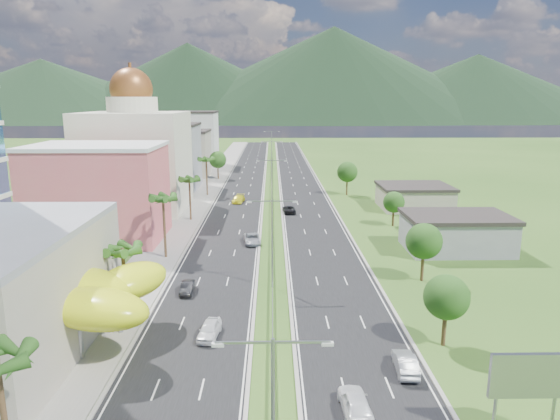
{
  "coord_description": "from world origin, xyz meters",
  "views": [
    {
      "loc": [
        -0.02,
        -47.67,
        22.58
      ],
      "look_at": [
        1.14,
        22.19,
        7.0
      ],
      "focal_mm": 32.0,
      "sensor_mm": 36.0,
      "label": 1
    }
  ],
  "objects": [
    {
      "name": "car_silver_right",
      "position": [
        11.22,
        -9.58,
        0.81
      ],
      "size": [
        1.95,
        4.75,
        1.53
      ],
      "primitive_type": "imported",
      "rotation": [
        0.0,
        0.0,
        3.07
      ],
      "color": "#A1A4A8",
      "rests_on": "road_right"
    },
    {
      "name": "palm_tree_b",
      "position": [
        -15.5,
        2.0,
        7.06
      ],
      "size": [
        3.6,
        3.6,
        8.1
      ],
      "color": "#47301C",
      "rests_on": "ground"
    },
    {
      "name": "pink_shophouse",
      "position": [
        -28.0,
        32.0,
        7.5
      ],
      "size": [
        20.0,
        15.0,
        15.0
      ],
      "primitive_type": "cube",
      "color": "#D85961",
      "rests_on": "ground"
    },
    {
      "name": "leafy_tree_ra",
      "position": [
        16.0,
        -5.0,
        4.78
      ],
      "size": [
        4.2,
        4.2,
        6.9
      ],
      "color": "#47301C",
      "rests_on": "ground"
    },
    {
      "name": "palm_tree_c",
      "position": [
        -15.5,
        22.0,
        8.5
      ],
      "size": [
        3.6,
        3.6,
        9.6
      ],
      "color": "#47301C",
      "rests_on": "ground"
    },
    {
      "name": "leafy_tree_rb",
      "position": [
        19.0,
        12.0,
        5.18
      ],
      "size": [
        4.55,
        4.55,
        7.47
      ],
      "color": "#47301C",
      "rests_on": "ground"
    },
    {
      "name": "streetlight_median_a",
      "position": [
        0.0,
        -25.0,
        6.75
      ],
      "size": [
        6.04,
        0.25,
        11.0
      ],
      "color": "gray",
      "rests_on": "ground"
    },
    {
      "name": "median_guardrail",
      "position": [
        0.0,
        71.99,
        0.62
      ],
      "size": [
        0.1,
        216.06,
        0.76
      ],
      "color": "gray",
      "rests_on": "ground"
    },
    {
      "name": "leafy_tree_rc",
      "position": [
        22.0,
        40.0,
        4.37
      ],
      "size": [
        3.85,
        3.85,
        6.33
      ],
      "color": "#47301C",
      "rests_on": "ground"
    },
    {
      "name": "car_silver_mid_left",
      "position": [
        -3.2,
        28.94,
        0.79
      ],
      "size": [
        3.17,
        5.68,
        1.5
      ],
      "primitive_type": "imported",
      "rotation": [
        0.0,
        0.0,
        0.13
      ],
      "color": "#A3A6AA",
      "rests_on": "road_left"
    },
    {
      "name": "shed_near",
      "position": [
        28.0,
        25.0,
        2.5
      ],
      "size": [
        15.0,
        10.0,
        5.0
      ],
      "primitive_type": "cube",
      "color": "gray",
      "rests_on": "ground"
    },
    {
      "name": "palm_tree_e",
      "position": [
        -15.5,
        70.0,
        8.31
      ],
      "size": [
        3.6,
        3.6,
        9.4
      ],
      "color": "#47301C",
      "rests_on": "ground"
    },
    {
      "name": "billboard",
      "position": [
        17.0,
        -18.0,
        4.42
      ],
      "size": [
        5.2,
        0.35,
        6.2
      ],
      "color": "gray",
      "rests_on": "ground"
    },
    {
      "name": "car_white_near_right",
      "position": [
        6.03,
        -15.33,
        0.89
      ],
      "size": [
        2.24,
        5.09,
        1.71
      ],
      "primitive_type": "imported",
      "rotation": [
        0.0,
        0.0,
        3.19
      ],
      "color": "white",
      "rests_on": "road_right"
    },
    {
      "name": "midrise_grey",
      "position": [
        -27.0,
        80.0,
        8.0
      ],
      "size": [
        16.0,
        15.0,
        16.0
      ],
      "primitive_type": "cube",
      "color": "gray",
      "rests_on": "ground"
    },
    {
      "name": "car_dark_far_right",
      "position": [
        3.43,
        50.94,
        0.75
      ],
      "size": [
        2.77,
        5.27,
        1.41
      ],
      "primitive_type": "imported",
      "rotation": [
        0.0,
        0.0,
        3.23
      ],
      "color": "black",
      "rests_on": "road_right"
    },
    {
      "name": "midrise_beige",
      "position": [
        -27.0,
        102.0,
        6.5
      ],
      "size": [
        16.0,
        15.0,
        13.0
      ],
      "primitive_type": "cube",
      "color": "#9F9983",
      "rests_on": "ground"
    },
    {
      "name": "streetlight_median_b",
      "position": [
        0.0,
        10.0,
        6.75
      ],
      "size": [
        6.04,
        0.25,
        11.0
      ],
      "color": "gray",
      "rests_on": "ground"
    },
    {
      "name": "domed_building",
      "position": [
        -28.0,
        55.0,
        11.35
      ],
      "size": [
        20.0,
        20.0,
        28.7
      ],
      "color": "beige",
      "rests_on": "ground"
    },
    {
      "name": "road_left",
      "position": [
        -7.5,
        90.0,
        0.02
      ],
      "size": [
        11.0,
        260.0,
        0.04
      ],
      "primitive_type": "cube",
      "color": "black",
      "rests_on": "ground"
    },
    {
      "name": "car_yellow_far_left",
      "position": [
        -7.46,
        61.38,
        0.82
      ],
      "size": [
        2.9,
        5.6,
        1.55
      ],
      "primitive_type": "imported",
      "rotation": [
        0.0,
        0.0,
        -0.14
      ],
      "color": "yellow",
      "rests_on": "road_left"
    },
    {
      "name": "shed_far",
      "position": [
        30.0,
        55.0,
        2.2
      ],
      "size": [
        14.0,
        12.0,
        4.4
      ],
      "primitive_type": "cube",
      "color": "#9F9983",
      "rests_on": "ground"
    },
    {
      "name": "lime_canopy",
      "position": [
        -20.0,
        -4.0,
        4.99
      ],
      "size": [
        18.0,
        15.0,
        7.4
      ],
      "color": "#D6E516",
      "rests_on": "ground"
    },
    {
      "name": "car_dark_left",
      "position": [
        -10.11,
        8.31,
        0.71
      ],
      "size": [
        1.46,
        4.06,
        1.33
      ],
      "primitive_type": "imported",
      "rotation": [
        0.0,
        0.0,
        0.01
      ],
      "color": "black",
      "rests_on": "road_left"
    },
    {
      "name": "leafy_tree_lfar",
      "position": [
        -15.5,
        95.0,
        5.58
      ],
      "size": [
        4.9,
        4.9,
        8.05
      ],
      "color": "#47301C",
      "rests_on": "ground"
    },
    {
      "name": "streetlight_median_e",
      "position": [
        0.0,
        140.0,
        6.75
      ],
      "size": [
        6.04,
        0.25,
        11.0
      ],
      "color": "gray",
      "rests_on": "ground"
    },
    {
      "name": "road_right",
      "position": [
        7.5,
        90.0,
        0.02
      ],
      "size": [
        11.0,
        260.0,
        0.04
      ],
      "primitive_type": "cube",
      "color": "black",
      "rests_on": "ground"
    },
    {
      "name": "streetlight_median_d",
      "position": [
        0.0,
        95.0,
        6.75
      ],
      "size": [
        6.04,
        0.25,
        11.0
      ],
      "color": "gray",
      "rests_on": "ground"
    },
    {
      "name": "car_white_near_left",
      "position": [
        -6.11,
        -3.06,
        0.8
      ],
      "size": [
        2.26,
        4.62,
        1.52
      ],
      "primitive_type": "imported",
      "rotation": [
        0.0,
        0.0,
        -0.11
      ],
      "color": "white",
      "rests_on": "road_left"
    },
    {
      "name": "leafy_tree_rd",
      "position": [
        18.0,
        70.0,
        5.58
      ],
      "size": [
        4.9,
        4.9,
        8.05
      ],
      "color": "#47301C",
      "rests_on": "ground"
    },
    {
      "name": "sidewalk_left",
      "position": [
        -17.0,
        90.0,
        0.06
      ],
      "size": [
        7.0,
        260.0,
        0.12
      ],
      "primitive_type": "cube",
      "color": "gray",
      "rests_on": "ground"
    },
    {
      "name": "mountain_ridge",
      "position": [
        60.0,
        450.0,
        0.0
      ],
      "size": [
        860.0,
        140.0,
        90.0
      ],
      "primitive_type": null,
      "color": "black",
      "rests_on": "ground"
    },
    {
      "name": "midrise_white",
      "position": [
        -27.0,
        125.0,
        9.0
      ],
      "size": [
        16.0,
        15.0,
        18.0
      ],
      "primitive_type": "cube",
      "color": "silver",
      "rests_on": "ground"
    },
    {
      "name": "palm_tree_d",
      "position": [
        -15.5,
        45.0,
        7.54
      ],
      "size": [
        3.6,
        3.6,
        8.6
      ],
      "color": "#47301C",
      "rests_on": "ground"
    },
    {
      "name": "ground",
      "position": [
        0.0,
        0.0,
        0.0
      ],
      "size": [
        500.0,
        500.0,
        0.0
      ],
      "primitive_type": "plane",
      "color": "#2D5119",
      "rests_on": "ground"
    },
    {
      "name": "streetlight_median_c",
      "position": [
        0.0,
        50.0,
        6.75
      ],
      "size": [
        6.04,
        0.25,
        11.0
      ],
      "color": "gray",
      "rests_on": "ground"
    }
  ]
}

